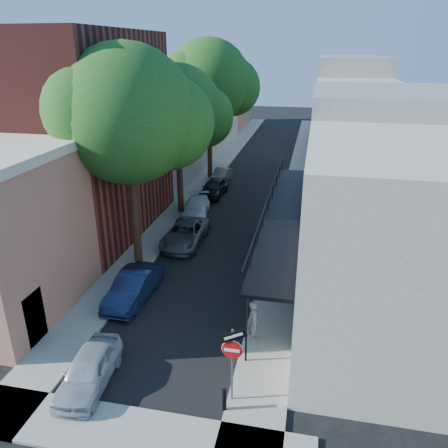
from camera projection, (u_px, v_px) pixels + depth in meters
The scene contains 19 objects.
ground at pixel (132, 409), 14.37m from camera, with size 160.00×160.00×0.00m, color black.
road_surface at pixel (256, 172), 41.58m from camera, with size 6.00×64.00×0.01m, color black.
sidewalk_left at pixel (215, 169), 42.31m from camera, with size 2.00×64.00×0.12m, color gray.
sidewalk_right at pixel (299, 174), 40.81m from camera, with size 2.00×64.00×0.12m, color gray.
sidewalk_cross at pixel (119, 432), 13.44m from camera, with size 12.00×2.00×0.12m, color gray.
buildings_left at pixel (156, 118), 40.35m from camera, with size 10.10×59.10×12.00m.
buildings_right at pixel (360, 130), 37.76m from camera, with size 9.80×55.00×10.00m.
sign_post at pixel (232, 353), 13.89m from camera, with size 0.89×0.17×2.99m.
bollard at pixel (224, 400), 14.07m from camera, with size 0.14×0.14×0.80m, color black.
oak_near at pixel (138, 117), 21.35m from camera, with size 7.48×6.80×11.42m.
oak_mid at pixel (184, 112), 28.89m from camera, with size 6.60×6.00×10.20m.
oak_far at pixel (215, 83), 36.63m from camera, with size 7.70×7.00×11.90m.
parked_car_a at pixel (89, 370), 15.20m from camera, with size 1.47×3.65×1.24m, color #AFBBC2.
parked_car_b at pixel (133, 287), 20.37m from camera, with size 1.44×4.13×1.36m, color #141E3F.
parked_car_c at pixel (185, 234), 26.19m from camera, with size 2.16×4.68×1.30m, color #54555B.
parked_car_d at pixel (196, 207), 30.72m from camera, with size 1.68×4.13×1.20m, color white.
parked_car_e at pixel (214, 188), 34.64m from camera, with size 1.65×4.10×1.40m, color black.
parked_car_f at pixel (221, 175), 38.43m from camera, with size 1.20×3.43×1.13m, color #666256.
pedestrian at pixel (254, 321), 17.32m from camera, with size 0.63×0.41×1.73m, color slate.
Camera 1 is at (5.20, -10.17, 11.07)m, focal length 35.00 mm.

